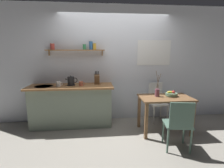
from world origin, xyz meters
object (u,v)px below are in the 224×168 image
object	(u,v)px
fruit_bowl	(171,94)
knife_block	(97,79)
dining_chair_near	(179,123)
twig_vase	(157,92)
electric_kettle	(71,81)
coffee_mug_by_sink	(58,84)
coffee_mug_spare	(81,84)
dining_chair_far	(157,100)
dining_table	(165,103)

from	to	relation	value
fruit_bowl	knife_block	size ratio (longest dim) A/B	0.77
fruit_bowl	dining_chair_near	bearing A→B (deg)	-104.83
dining_chair_near	fruit_bowl	xyz separation A→B (m)	(0.19, 0.73, 0.30)
dining_chair_near	twig_vase	bearing A→B (deg)	98.19
electric_kettle	coffee_mug_by_sink	world-z (taller)	electric_kettle
coffee_mug_spare	dining_chair_far	bearing A→B (deg)	5.71
dining_chair_far	coffee_mug_by_sink	xyz separation A→B (m)	(-2.25, -0.20, 0.47)
twig_vase	electric_kettle	xyz separation A→B (m)	(-1.78, 0.45, 0.18)
knife_block	coffee_mug_spare	size ratio (longest dim) A/B	2.43
twig_vase	coffee_mug_spare	world-z (taller)	twig_vase
dining_chair_near	twig_vase	size ratio (longest dim) A/B	1.68
coffee_mug_by_sink	knife_block	bearing A→B (deg)	13.09
coffee_mug_spare	twig_vase	bearing A→B (deg)	-13.61
dining_chair_far	electric_kettle	bearing A→B (deg)	-176.84
dining_chair_near	electric_kettle	bearing A→B (deg)	147.83
dining_table	electric_kettle	bearing A→B (deg)	165.42
fruit_bowl	twig_vase	world-z (taller)	twig_vase
dining_chair_far	electric_kettle	distance (m)	2.06
knife_block	coffee_mug_spare	bearing A→B (deg)	-153.89
coffee_mug_by_sink	dining_chair_far	bearing A→B (deg)	5.04
dining_chair_near	fruit_bowl	size ratio (longest dim) A/B	3.74
dining_table	coffee_mug_by_sink	world-z (taller)	coffee_mug_by_sink
fruit_bowl	coffee_mug_by_sink	distance (m)	2.37
fruit_bowl	coffee_mug_spare	bearing A→B (deg)	168.21
twig_vase	coffee_mug_spare	distance (m)	1.61
dining_table	fruit_bowl	distance (m)	0.23
dining_chair_far	coffee_mug_by_sink	world-z (taller)	coffee_mug_by_sink
dining_chair_far	knife_block	world-z (taller)	knife_block
fruit_bowl	knife_block	bearing A→B (deg)	159.84
dining_chair_near	electric_kettle	distance (m)	2.29
fruit_bowl	coffee_mug_by_sink	bearing A→B (deg)	171.04
fruit_bowl	coffee_mug_spare	xyz separation A→B (m)	(-1.86, 0.39, 0.18)
knife_block	coffee_mug_by_sink	distance (m)	0.84
twig_vase	electric_kettle	distance (m)	1.84
electric_kettle	coffee_mug_by_sink	size ratio (longest dim) A/B	1.87
dining_chair_far	fruit_bowl	distance (m)	0.64
dining_table	coffee_mug_by_sink	distance (m)	2.25
dining_chair_far	knife_block	xyz separation A→B (m)	(-1.43, -0.01, 0.54)
dining_table	coffee_mug_by_sink	xyz separation A→B (m)	(-2.19, 0.41, 0.36)
dining_chair_near	twig_vase	xyz separation A→B (m)	(-0.11, 0.74, 0.34)
knife_block	fruit_bowl	bearing A→B (deg)	-20.16
fruit_bowl	coffee_mug_spare	size ratio (longest dim) A/B	1.88
twig_vase	electric_kettle	size ratio (longest dim) A/B	2.06
dining_table	dining_chair_far	bearing A→B (deg)	84.41
electric_kettle	coffee_mug_spare	world-z (taller)	electric_kettle
dining_chair_near	dining_table	bearing A→B (deg)	85.96
twig_vase	fruit_bowl	bearing A→B (deg)	-1.99
dining_table	dining_chair_near	distance (m)	0.70
twig_vase	knife_block	distance (m)	1.35
fruit_bowl	electric_kettle	world-z (taller)	electric_kettle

